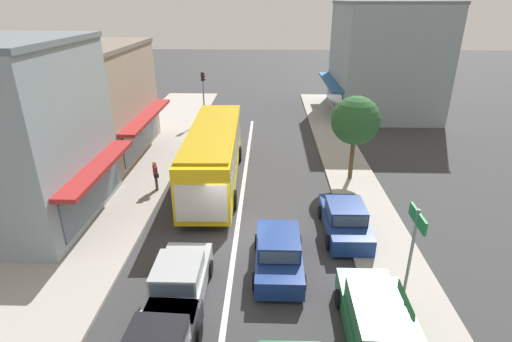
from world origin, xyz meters
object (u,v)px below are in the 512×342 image
sedan_queue_far_back (179,283)px  pedestrian_with_handbag_near (156,174)px  parked_wagon_kerb_front (377,322)px  parked_sedan_kerb_second (345,220)px  traffic_light_downstreet (203,89)px  city_bus (214,152)px  directional_road_sign (415,235)px  street_tree_right (356,121)px  sedan_behind_bus_near (279,253)px

sedan_queue_far_back → pedestrian_with_handbag_near: 8.73m
parked_wagon_kerb_front → parked_sedan_kerb_second: size_ratio=1.07×
sedan_queue_far_back → pedestrian_with_handbag_near: pedestrian_with_handbag_near is taller
parked_wagon_kerb_front → traffic_light_downstreet: bearing=110.5°
parked_sedan_kerb_second → traffic_light_downstreet: 19.06m
city_bus → directional_road_sign: directional_road_sign is taller
sedan_queue_far_back → street_tree_right: street_tree_right is taller
city_bus → parked_sedan_kerb_second: 8.23m
city_bus → street_tree_right: 7.90m
parked_sedan_kerb_second → pedestrian_with_handbag_near: bearing=158.0°
traffic_light_downstreet → pedestrian_with_handbag_near: (-0.64, -13.04, -1.79)m
sedan_behind_bus_near → parked_wagon_kerb_front: bearing=-51.0°
parked_wagon_kerb_front → directional_road_sign: 2.96m
sedan_behind_bus_near → sedan_queue_far_back: size_ratio=1.00×
directional_road_sign → pedestrian_with_handbag_near: 13.48m
parked_wagon_kerb_front → parked_sedan_kerb_second: parked_wagon_kerb_front is taller
city_bus → sedan_behind_bus_near: 8.47m
sedan_queue_far_back → directional_road_sign: 7.93m
city_bus → sedan_queue_far_back: size_ratio=2.60×
sedan_behind_bus_near → parked_wagon_kerb_front: parked_wagon_kerb_front is taller
parked_wagon_kerb_front → traffic_light_downstreet: 24.59m
parked_sedan_kerb_second → pedestrian_with_handbag_near: size_ratio=2.59×
directional_road_sign → street_tree_right: (0.03, 10.06, 0.83)m
city_bus → sedan_queue_far_back: bearing=-90.0°
sedan_queue_far_back → parked_wagon_kerb_front: size_ratio=0.93×
pedestrian_with_handbag_near → traffic_light_downstreet: bearing=87.2°
city_bus → pedestrian_with_handbag_near: (-2.95, -1.27, -0.81)m
city_bus → traffic_light_downstreet: bearing=101.1°
sedan_queue_far_back → street_tree_right: size_ratio=0.87×
street_tree_right → pedestrian_with_handbag_near: 11.10m
parked_wagon_kerb_front → street_tree_right: 12.22m
sedan_behind_bus_near → directional_road_sign: (4.24, -1.77, 2.01)m
parked_sedan_kerb_second → traffic_light_downstreet: bearing=117.3°
traffic_light_downstreet → directional_road_sign: traffic_light_downstreet is taller
sedan_behind_bus_near → sedan_queue_far_back: bearing=-152.0°
parked_wagon_kerb_front → directional_road_sign: directional_road_sign is taller
sedan_queue_far_back → parked_wagon_kerb_front: (6.29, -1.70, 0.08)m
sedan_queue_far_back → parked_wagon_kerb_front: 6.51m
directional_road_sign → pedestrian_with_handbag_near: size_ratio=2.21×
sedan_behind_bus_near → parked_sedan_kerb_second: 3.93m
street_tree_right → sedan_queue_far_back: bearing=-127.3°
parked_wagon_kerb_front → directional_road_sign: (1.39, 1.76, 1.93)m
sedan_queue_far_back → traffic_light_downstreet: traffic_light_downstreet is taller
sedan_behind_bus_near → pedestrian_with_handbag_near: size_ratio=2.58×
traffic_light_downstreet → street_tree_right: 14.98m
sedan_behind_bus_near → parked_wagon_kerb_front: (2.85, -3.53, 0.08)m
city_bus → parked_wagon_kerb_front: size_ratio=2.42×
parked_sedan_kerb_second → pedestrian_with_handbag_near: pedestrian_with_handbag_near is taller
sedan_behind_bus_near → traffic_light_downstreet: traffic_light_downstreet is taller
city_bus → pedestrian_with_handbag_near: bearing=-156.8°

